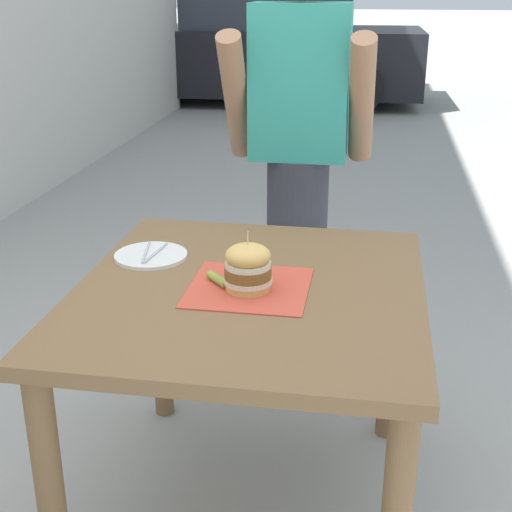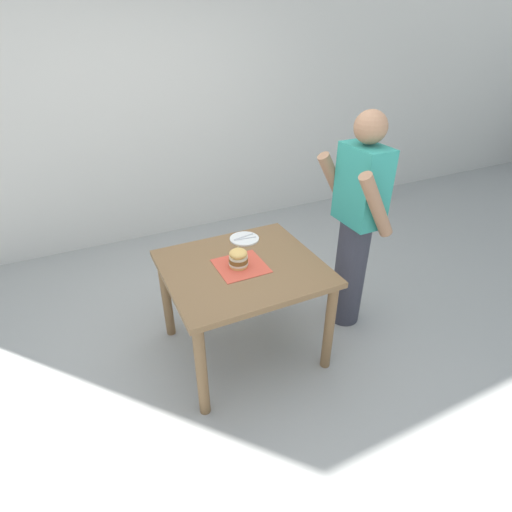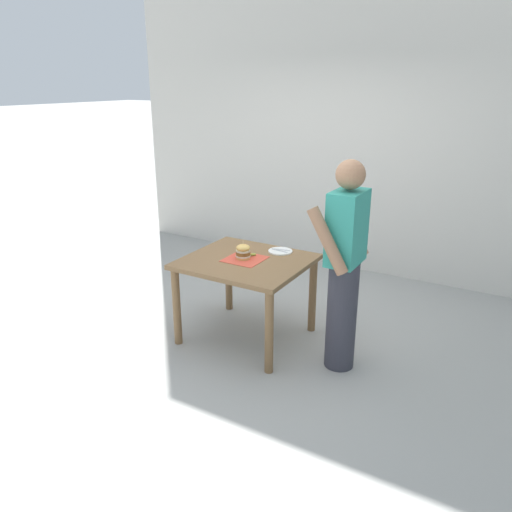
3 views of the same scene
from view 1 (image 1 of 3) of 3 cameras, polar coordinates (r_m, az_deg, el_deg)
name	(u,v)px [view 1 (image 1 of 3)]	position (r m, az deg, el deg)	size (l,w,h in m)	color
ground_plane	(251,506)	(2.36, -0.43, -19.37)	(80.00, 80.00, 0.00)	#9E9E99
patio_table	(250,325)	(2.00, -0.48, -5.51)	(0.95, 1.04, 0.75)	brown
serving_paper	(248,287)	(1.94, -0.66, -2.51)	(0.32, 0.32, 0.00)	#D64C38
sandwich	(249,267)	(1.90, -0.60, -0.90)	(0.13, 0.13, 0.17)	#E5B25B
pickle_spear	(218,280)	(1.96, -3.04, -1.89)	(0.02, 0.02, 0.09)	#8EA83D
side_plate_with_forks	(151,256)	(2.17, -8.41, 0.04)	(0.22, 0.22, 0.02)	white
diner_across_table	(298,161)	(2.76, 3.40, 7.59)	(0.55, 0.35, 1.69)	#33333D
parked_car_near_curb	(263,45)	(9.78, 0.54, 16.49)	(4.25, 1.92, 1.60)	black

